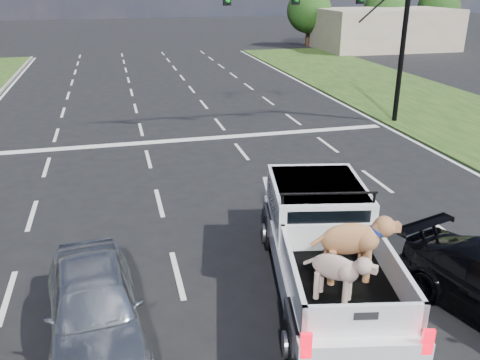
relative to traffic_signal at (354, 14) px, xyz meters
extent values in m
plane|color=black|center=(-7.20, -10.50, -4.73)|extent=(160.00, 160.00, 0.00)
cube|color=silver|center=(-12.45, -4.50, -4.72)|extent=(0.12, 60.00, 0.01)
cube|color=silver|center=(-8.95, -4.50, -4.72)|extent=(0.12, 60.00, 0.01)
cube|color=silver|center=(-5.45, -4.50, -4.72)|extent=(0.12, 60.00, 0.01)
cube|color=silver|center=(-1.95, -4.50, -4.72)|extent=(0.12, 60.00, 0.01)
cube|color=silver|center=(1.60, -4.50, -4.72)|extent=(0.15, 60.00, 0.01)
cube|color=silver|center=(-7.20, -0.50, -4.72)|extent=(17.00, 0.45, 0.01)
cylinder|color=black|center=(2.40, 0.00, -1.23)|extent=(0.22, 0.22, 7.00)
cube|color=#BCAE90|center=(14.80, 23.50, -2.93)|extent=(12.00, 7.00, 3.60)
cylinder|color=#332114|center=(8.80, 27.50, -3.65)|extent=(0.44, 0.44, 2.16)
sphere|color=#10330E|center=(8.80, 27.50, -1.43)|extent=(4.20, 4.20, 4.20)
cylinder|color=#332114|center=(16.80, 27.50, -3.65)|extent=(0.44, 0.44, 2.16)
sphere|color=#10330E|center=(16.80, 27.50, -1.43)|extent=(4.20, 4.20, 4.20)
cylinder|color=#332114|center=(22.80, 27.50, -3.65)|extent=(0.44, 0.44, 2.16)
sphere|color=#10330E|center=(22.80, 27.50, -1.43)|extent=(4.20, 4.20, 4.20)
cylinder|color=black|center=(-7.39, -13.76, -4.32)|extent=(0.46, 0.86, 0.82)
cylinder|color=black|center=(-5.54, -14.14, -4.32)|extent=(0.46, 0.86, 0.82)
cylinder|color=black|center=(-6.58, -9.85, -4.32)|extent=(0.46, 0.86, 0.82)
cylinder|color=black|center=(-4.74, -10.22, -4.32)|extent=(0.46, 0.86, 0.82)
cube|color=white|center=(-6.05, -11.94, -4.01)|extent=(3.16, 6.02, 0.56)
cube|color=white|center=(-5.78, -10.62, -3.27)|extent=(2.45, 2.83, 0.93)
cube|color=black|center=(-6.03, -11.82, -3.23)|extent=(1.65, 0.37, 0.67)
cylinder|color=black|center=(-6.00, -11.67, -2.59)|extent=(1.92, 0.44, 0.05)
cube|color=black|center=(-6.31, -13.18, -3.76)|extent=(2.44, 3.08, 0.06)
cube|color=white|center=(-7.21, -13.00, -3.45)|extent=(0.64, 2.72, 0.56)
cube|color=white|center=(-5.41, -13.37, -3.45)|extent=(0.64, 2.72, 0.56)
cube|color=white|center=(-6.58, -14.49, -3.45)|extent=(1.90, 0.47, 0.56)
cube|color=red|center=(-7.52, -14.53, -3.70)|extent=(0.18, 0.10, 0.43)
cube|color=red|center=(-5.72, -14.90, -3.70)|extent=(0.18, 0.10, 0.43)
imported|color=#BABDC1|center=(-10.63, -12.22, -4.04)|extent=(1.96, 4.15, 1.37)
camera|label=1|loc=(-9.95, -20.19, 1.35)|focal=38.00mm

